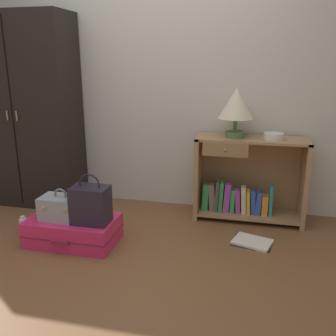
# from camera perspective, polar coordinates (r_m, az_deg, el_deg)

# --- Properties ---
(ground_plane) EXTENTS (9.00, 9.00, 0.00)m
(ground_plane) POSITION_cam_1_polar(r_m,az_deg,el_deg) (2.70, -9.63, -16.26)
(ground_plane) COLOR brown
(back_wall) EXTENTS (6.40, 0.10, 2.60)m
(back_wall) POSITION_cam_1_polar(r_m,az_deg,el_deg) (3.70, -1.52, 14.12)
(back_wall) COLOR beige
(back_wall) RESTS_ON ground_plane
(wardrobe) EXTENTS (1.02, 0.47, 1.88)m
(wardrobe) POSITION_cam_1_polar(r_m,az_deg,el_deg) (4.00, -20.95, 8.02)
(wardrobe) COLOR black
(wardrobe) RESTS_ON ground_plane
(bookshelf) EXTENTS (0.99, 0.38, 0.77)m
(bookshelf) POSITION_cam_1_polar(r_m,az_deg,el_deg) (3.51, 11.98, -1.96)
(bookshelf) COLOR #A37A51
(bookshelf) RESTS_ON ground_plane
(table_lamp) EXTENTS (0.31, 0.31, 0.44)m
(table_lamp) POSITION_cam_1_polar(r_m,az_deg,el_deg) (3.35, 10.46, 9.54)
(table_lamp) COLOR #4C7542
(table_lamp) RESTS_ON bookshelf
(bowl) EXTENTS (0.17, 0.17, 0.06)m
(bowl) POSITION_cam_1_polar(r_m,az_deg,el_deg) (3.37, 15.92, 4.73)
(bowl) COLOR silver
(bowl) RESTS_ON bookshelf
(suitcase_large) EXTENTS (0.72, 0.45, 0.21)m
(suitcase_large) POSITION_cam_1_polar(r_m,az_deg,el_deg) (3.17, -14.35, -9.22)
(suitcase_large) COLOR #DB2860
(suitcase_large) RESTS_ON ground_plane
(train_case) EXTENTS (0.33, 0.21, 0.26)m
(train_case) POSITION_cam_1_polar(r_m,az_deg,el_deg) (3.09, -16.08, -5.91)
(train_case) COLOR #8E99A3
(train_case) RESTS_ON suitcase_large
(handbag) EXTENTS (0.29, 0.19, 0.40)m
(handbag) POSITION_cam_1_polar(r_m,az_deg,el_deg) (2.95, -11.82, -5.49)
(handbag) COLOR #231E2D
(handbag) RESTS_ON suitcase_large
(bottle) EXTENTS (0.06, 0.06, 0.17)m
(bottle) POSITION_cam_1_polar(r_m,az_deg,el_deg) (3.42, -21.33, -8.38)
(bottle) COLOR white
(bottle) RESTS_ON ground_plane
(open_book_on_floor) EXTENTS (0.35, 0.30, 0.02)m
(open_book_on_floor) POSITION_cam_1_polar(r_m,az_deg,el_deg) (3.17, 12.83, -11.04)
(open_book_on_floor) COLOR white
(open_book_on_floor) RESTS_ON ground_plane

